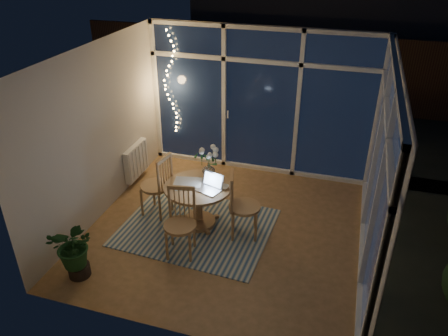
{
  "coord_description": "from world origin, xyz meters",
  "views": [
    {
      "loc": [
        1.5,
        -5.08,
        3.96
      ],
      "look_at": [
        -0.14,
        0.25,
        0.89
      ],
      "focal_mm": 35.0,
      "sensor_mm": 36.0,
      "label": 1
    }
  ],
  "objects_px": {
    "chair_right": "(245,205)",
    "flower_vase": "(209,169)",
    "chair_front": "(180,224)",
    "laptop": "(208,183)",
    "chair_left": "(155,184)",
    "potted_plant": "(76,252)",
    "dining_table": "(198,205)"
  },
  "relations": [
    {
      "from": "dining_table",
      "to": "flower_vase",
      "type": "distance_m",
      "value": 0.56
    },
    {
      "from": "chair_left",
      "to": "potted_plant",
      "type": "distance_m",
      "value": 1.64
    },
    {
      "from": "chair_right",
      "to": "laptop",
      "type": "distance_m",
      "value": 0.61
    },
    {
      "from": "laptop",
      "to": "flower_vase",
      "type": "height_order",
      "value": "laptop"
    },
    {
      "from": "chair_left",
      "to": "chair_right",
      "type": "xyz_separation_m",
      "value": [
        1.44,
        -0.14,
        -0.01
      ]
    },
    {
      "from": "chair_left",
      "to": "laptop",
      "type": "distance_m",
      "value": 0.96
    },
    {
      "from": "chair_front",
      "to": "laptop",
      "type": "distance_m",
      "value": 0.74
    },
    {
      "from": "flower_vase",
      "to": "potted_plant",
      "type": "distance_m",
      "value": 2.21
    },
    {
      "from": "chair_front",
      "to": "laptop",
      "type": "relative_size",
      "value": 2.91
    },
    {
      "from": "dining_table",
      "to": "chair_front",
      "type": "bearing_deg",
      "value": -89.54
    },
    {
      "from": "chair_right",
      "to": "dining_table",
      "type": "bearing_deg",
      "value": 70.84
    },
    {
      "from": "laptop",
      "to": "potted_plant",
      "type": "relative_size",
      "value": 0.45
    },
    {
      "from": "potted_plant",
      "to": "laptop",
      "type": "bearing_deg",
      "value": 48.26
    },
    {
      "from": "chair_right",
      "to": "flower_vase",
      "type": "bearing_deg",
      "value": 44.71
    },
    {
      "from": "dining_table",
      "to": "laptop",
      "type": "bearing_deg",
      "value": -21.83
    },
    {
      "from": "chair_left",
      "to": "dining_table",
      "type": "bearing_deg",
      "value": 92.36
    },
    {
      "from": "chair_front",
      "to": "potted_plant",
      "type": "bearing_deg",
      "value": -155.04
    },
    {
      "from": "flower_vase",
      "to": "potted_plant",
      "type": "height_order",
      "value": "flower_vase"
    },
    {
      "from": "chair_right",
      "to": "flower_vase",
      "type": "height_order",
      "value": "chair_right"
    },
    {
      "from": "chair_front",
      "to": "potted_plant",
      "type": "relative_size",
      "value": 1.32
    },
    {
      "from": "dining_table",
      "to": "chair_front",
      "type": "xyz_separation_m",
      "value": [
        0.01,
        -0.73,
        0.16
      ]
    },
    {
      "from": "chair_right",
      "to": "chair_front",
      "type": "distance_m",
      "value": 0.98
    },
    {
      "from": "chair_front",
      "to": "potted_plant",
      "type": "distance_m",
      "value": 1.36
    },
    {
      "from": "chair_left",
      "to": "potted_plant",
      "type": "xyz_separation_m",
      "value": [
        -0.37,
        -1.59,
        -0.15
      ]
    },
    {
      "from": "potted_plant",
      "to": "flower_vase",
      "type": "bearing_deg",
      "value": 58.18
    },
    {
      "from": "chair_right",
      "to": "chair_front",
      "type": "xyz_separation_m",
      "value": [
        -0.72,
        -0.67,
        -0.02
      ]
    },
    {
      "from": "laptop",
      "to": "flower_vase",
      "type": "distance_m",
      "value": 0.44
    },
    {
      "from": "dining_table",
      "to": "flower_vase",
      "type": "xyz_separation_m",
      "value": [
        0.05,
        0.34,
        0.44
      ]
    },
    {
      "from": "chair_left",
      "to": "chair_front",
      "type": "distance_m",
      "value": 1.08
    },
    {
      "from": "laptop",
      "to": "potted_plant",
      "type": "bearing_deg",
      "value": -112.84
    },
    {
      "from": "chair_front",
      "to": "potted_plant",
      "type": "height_order",
      "value": "chair_front"
    },
    {
      "from": "dining_table",
      "to": "potted_plant",
      "type": "relative_size",
      "value": 1.3
    }
  ]
}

